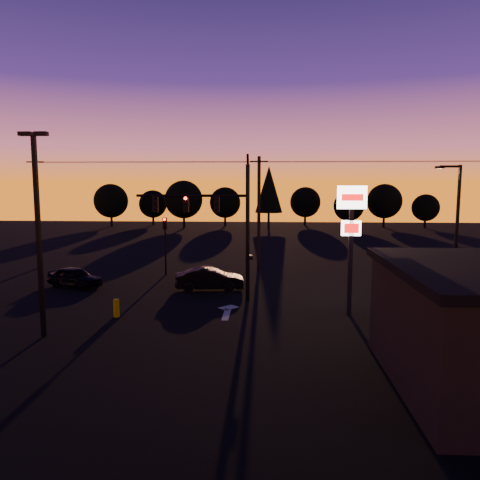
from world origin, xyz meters
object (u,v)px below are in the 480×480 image
object	(u,v)px
streetlight	(456,225)
suv_parked	(417,319)
traffic_signal_mast	(220,218)
bollard	(116,308)
parking_lot_light	(38,221)
car_mid	(210,279)
secondary_signal	(165,237)
car_left	(75,277)
pylon_sign	(351,222)

from	to	relation	value
streetlight	suv_parked	world-z (taller)	streetlight
traffic_signal_mast	bollard	distance (m)	7.73
bollard	suv_parked	xyz separation A→B (m)	(14.68, -2.18, 0.30)
bollard	parking_lot_light	bearing A→B (deg)	-125.18
bollard	car_mid	size ratio (longest dim) A/B	0.21
bollard	car_mid	distance (m)	7.62
secondary_signal	car_left	xyz separation A→B (m)	(-5.21, -4.45, -2.19)
streetlight	secondary_signal	bearing A→B (deg)	162.44
car_left	secondary_signal	bearing A→B (deg)	-25.99
pylon_sign	car_mid	size ratio (longest dim) A/B	1.54
pylon_sign	secondary_signal	bearing A→B (deg)	140.23
bollard	car_mid	world-z (taller)	car_mid
pylon_sign	streetlight	world-z (taller)	streetlight
suv_parked	secondary_signal	bearing A→B (deg)	136.18
streetlight	bollard	world-z (taller)	streetlight
bollard	car_mid	bearing A→B (deg)	57.15
car_left	suv_parked	bearing A→B (deg)	-90.90
pylon_sign	parking_lot_light	bearing A→B (deg)	-162.77
car_left	suv_parked	size ratio (longest dim) A/B	0.72
bollard	car_left	bearing A→B (deg)	126.59
streetlight	car_left	xyz separation A→B (m)	(-24.12, 1.54, -3.75)
traffic_signal_mast	parking_lot_light	bearing A→B (deg)	-136.63
car_mid	suv_parked	xyz separation A→B (m)	(10.55, -8.58, 0.04)
traffic_signal_mast	car_left	xyz separation A→B (m)	(-10.11, 3.05, -4.27)
traffic_signal_mast	bollard	world-z (taller)	traffic_signal_mast
pylon_sign	car_mid	world-z (taller)	pylon_sign
parking_lot_light	suv_parked	world-z (taller)	parking_lot_light
parking_lot_light	streetlight	bearing A→B (deg)	21.65
pylon_sign	suv_parked	world-z (taller)	pylon_sign
car_mid	parking_lot_light	bearing A→B (deg)	141.36
parking_lot_light	traffic_signal_mast	bearing A→B (deg)	43.37
traffic_signal_mast	pylon_sign	distance (m)	7.52
streetlight	car_left	distance (m)	24.46
pylon_sign	bollard	world-z (taller)	pylon_sign
car_mid	traffic_signal_mast	bearing A→B (deg)	-165.27
car_left	suv_parked	distance (m)	21.63
streetlight	bollard	xyz separation A→B (m)	(-19.10, -5.22, -3.95)
streetlight	car_mid	xyz separation A→B (m)	(-14.97, 1.17, -3.70)
traffic_signal_mast	bollard	bearing A→B (deg)	-143.88
traffic_signal_mast	bollard	xyz separation A→B (m)	(-5.09, -3.71, -4.47)
pylon_sign	streetlight	distance (m)	8.00
car_mid	suv_parked	size ratio (longest dim) A/B	0.80
car_left	car_mid	distance (m)	9.16
traffic_signal_mast	secondary_signal	size ratio (longest dim) A/B	1.97
pylon_sign	bollard	xyz separation A→B (m)	(-12.19, -1.22, -4.45)
traffic_signal_mast	car_mid	size ratio (longest dim) A/B	1.95
parking_lot_light	car_mid	size ratio (longest dim) A/B	2.08
car_mid	streetlight	bearing A→B (deg)	-99.47
secondary_signal	car_mid	world-z (taller)	secondary_signal
car_mid	car_left	bearing A→B (deg)	82.74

